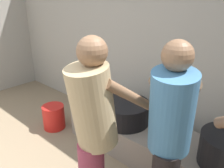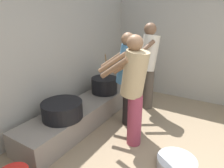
{
  "view_description": "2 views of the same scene",
  "coord_description": "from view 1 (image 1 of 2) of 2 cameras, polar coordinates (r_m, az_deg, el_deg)",
  "views": [
    {
      "loc": [
        1.67,
        0.2,
        1.79
      ],
      "look_at": [
        0.48,
        1.5,
        1.08
      ],
      "focal_mm": 37.83,
      "sensor_mm": 36.0,
      "label": 1
    },
    {
      "loc": [
        -1.58,
        0.2,
        1.72
      ],
      "look_at": [
        1.01,
        1.77,
        0.67
      ],
      "focal_mm": 30.67,
      "sensor_mm": 36.0,
      "label": 2
    }
  ],
  "objects": [
    {
      "name": "hearth_ledge",
      "position": [
        2.69,
        13.37,
        -15.72
      ],
      "size": [
        2.52,
        0.6,
        0.36
      ],
      "primitive_type": "cube",
      "color": "slate",
      "rests_on": "ground_plane"
    },
    {
      "name": "bucket_red_plastic",
      "position": [
        3.37,
        -13.89,
        -7.69
      ],
      "size": [
        0.3,
        0.3,
        0.33
      ],
      "primitive_type": "cylinder",
      "color": "red",
      "rests_on": "ground_plane"
    },
    {
      "name": "cook_in_blue_shirt",
      "position": [
        1.72,
        13.68,
        -11.52
      ],
      "size": [
        0.57,
        0.71,
        1.52
      ],
      "color": "black",
      "rests_on": "ground_plane"
    },
    {
      "name": "cooking_pot_secondary",
      "position": [
        2.75,
        3.1,
        -6.72
      ],
      "size": [
        0.58,
        0.58,
        0.24
      ],
      "color": "black",
      "rests_on": "hearth_ledge"
    },
    {
      "name": "block_enclosure_rear",
      "position": [
        3.04,
        8.03,
        8.3
      ],
      "size": [
        5.78,
        0.2,
        2.18
      ],
      "primitive_type": "cube",
      "color": "#9E998E",
      "rests_on": "ground_plane"
    },
    {
      "name": "cook_in_tan_shirt",
      "position": [
        1.72,
        -4.43,
        -10.44
      ],
      "size": [
        0.4,
        0.68,
        1.53
      ],
      "color": "#8C3347",
      "rests_on": "ground_plane"
    }
  ]
}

